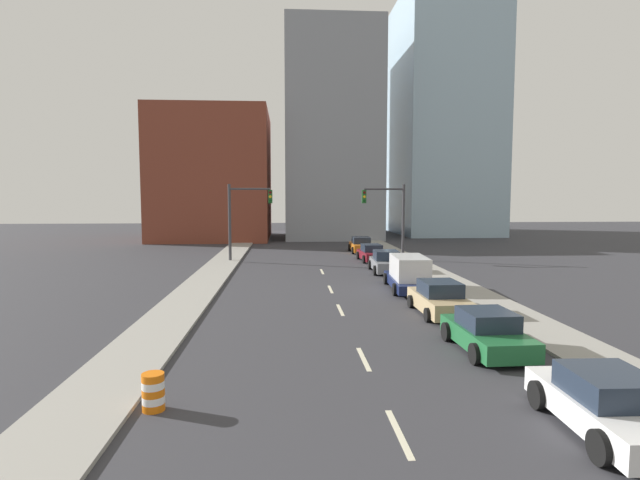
{
  "coord_description": "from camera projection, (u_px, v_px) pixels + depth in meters",
  "views": [
    {
      "loc": [
        -2.52,
        -2.36,
        5.35
      ],
      "look_at": [
        -0.09,
        33.79,
        2.2
      ],
      "focal_mm": 28.0,
      "sensor_mm": 36.0,
      "label": 1
    }
  ],
  "objects": [
    {
      "name": "lane_stripe_at_14m",
      "position": [
        364.0,
        359.0,
        16.49
      ],
      "size": [
        0.16,
        2.4,
        0.01
      ],
      "primitive_type": "cube",
      "color": "beige",
      "rests_on": "ground"
    },
    {
      "name": "sedan_gray",
      "position": [
        386.0,
        262.0,
        35.38
      ],
      "size": [
        2.29,
        4.62,
        1.54
      ],
      "rotation": [
        0.0,
        0.0,
        -0.04
      ],
      "color": "slate",
      "rests_on": "ground"
    },
    {
      "name": "building_glass_right",
      "position": [
        440.0,
        119.0,
        72.97
      ],
      "size": [
        13.0,
        20.0,
        33.28
      ],
      "color": "#99B7CC",
      "rests_on": "ground"
    },
    {
      "name": "lane_stripe_at_33m",
      "position": [
        322.0,
        272.0,
        35.69
      ],
      "size": [
        0.16,
        2.4,
        0.01
      ],
      "primitive_type": "cube",
      "color": "beige",
      "rests_on": "ground"
    },
    {
      "name": "sedan_maroon",
      "position": [
        371.0,
        253.0,
        41.51
      ],
      "size": [
        2.12,
        4.43,
        1.4
      ],
      "rotation": [
        0.0,
        0.0,
        0.04
      ],
      "color": "maroon",
      "rests_on": "ground"
    },
    {
      "name": "sidewalk_left",
      "position": [
        234.0,
        252.0,
        47.96
      ],
      "size": [
        2.47,
        91.54,
        0.12
      ],
      "color": "gray",
      "rests_on": "ground"
    },
    {
      "name": "lane_stripe_at_21m",
      "position": [
        340.0,
        310.0,
        23.62
      ],
      "size": [
        0.16,
        2.4,
        0.01
      ],
      "primitive_type": "cube",
      "color": "beige",
      "rests_on": "ground"
    },
    {
      "name": "lane_stripe_at_26m",
      "position": [
        330.0,
        289.0,
        28.88
      ],
      "size": [
        0.16,
        2.4,
        0.01
      ],
      "primitive_type": "cube",
      "color": "beige",
      "rests_on": "ground"
    },
    {
      "name": "sedan_orange",
      "position": [
        361.0,
        245.0,
        48.02
      ],
      "size": [
        2.15,
        4.58,
        1.5
      ],
      "rotation": [
        0.0,
        0.0,
        -0.01
      ],
      "color": "orange",
      "rests_on": "ground"
    },
    {
      "name": "sidewalk_right",
      "position": [
        390.0,
        251.0,
        48.98
      ],
      "size": [
        2.47,
        91.54,
        0.12
      ],
      "color": "gray",
      "rests_on": "ground"
    },
    {
      "name": "traffic_signal_right",
      "position": [
        392.0,
        212.0,
        41.8
      ],
      "size": [
        3.63,
        0.35,
        6.39
      ],
      "color": "#38383D",
      "rests_on": "ground"
    },
    {
      "name": "lane_stripe_at_8m",
      "position": [
        399.0,
        433.0,
        11.32
      ],
      "size": [
        0.16,
        2.4,
        0.01
      ],
      "primitive_type": "cube",
      "color": "beige",
      "rests_on": "ground"
    },
    {
      "name": "building_brick_left",
      "position": [
        214.0,
        176.0,
        63.65
      ],
      "size": [
        14.0,
        16.0,
        15.97
      ],
      "color": "brown",
      "rests_on": "ground"
    },
    {
      "name": "traffic_barrel",
      "position": [
        153.0,
        392.0,
        12.49
      ],
      "size": [
        0.56,
        0.56,
        0.95
      ],
      "color": "orange",
      "rests_on": "ground"
    },
    {
      "name": "sedan_green",
      "position": [
        487.0,
        332.0,
        17.29
      ],
      "size": [
        2.24,
        4.3,
        1.43
      ],
      "rotation": [
        0.0,
        0.0,
        0.03
      ],
      "color": "#1E6033",
      "rests_on": "ground"
    },
    {
      "name": "box_truck_navy",
      "position": [
        409.0,
        274.0,
        28.57
      ],
      "size": [
        2.57,
        5.87,
        1.97
      ],
      "rotation": [
        0.0,
        0.0,
        -0.06
      ],
      "color": "#141E47",
      "rests_on": "ground"
    },
    {
      "name": "sedan_tan",
      "position": [
        440.0,
        299.0,
        22.74
      ],
      "size": [
        2.19,
        4.48,
        1.52
      ],
      "rotation": [
        0.0,
        0.0,
        0.01
      ],
      "color": "tan",
      "rests_on": "ground"
    },
    {
      "name": "traffic_signal_left",
      "position": [
        241.0,
        212.0,
        40.96
      ],
      "size": [
        3.63,
        0.35,
        6.39
      ],
      "color": "#38383D",
      "rests_on": "ground"
    },
    {
      "name": "sedan_white",
      "position": [
        608.0,
        405.0,
        11.28
      ],
      "size": [
        2.26,
        4.33,
        1.42
      ],
      "rotation": [
        0.0,
        0.0,
        -0.03
      ],
      "color": "silver",
      "rests_on": "ground"
    },
    {
      "name": "building_office_center",
      "position": [
        329.0,
        138.0,
        68.17
      ],
      "size": [
        12.0,
        20.0,
        26.67
      ],
      "color": "gray",
      "rests_on": "ground"
    }
  ]
}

